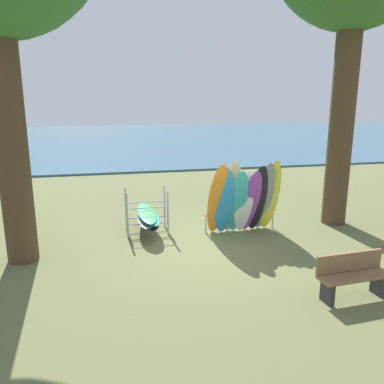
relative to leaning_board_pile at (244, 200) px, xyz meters
The scene contains 5 objects.
ground_plane 1.70m from the leaning_board_pile, 148.22° to the right, with size 80.00×80.00×0.00m, color #60663D.
lake_water 27.75m from the leaning_board_pile, 92.44° to the left, with size 80.00×36.00×0.10m, color #38607A.
leaning_board_pile is the anchor object (origin of this frame).
board_storage_rack 2.72m from the leaning_board_pile, 164.16° to the left, with size 1.15×2.13×1.25m.
park_bench 3.86m from the leaning_board_pile, 78.26° to the right, with size 1.42×0.50×0.85m.
Camera 1 is at (-2.41, -8.81, 3.64)m, focal length 35.96 mm.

